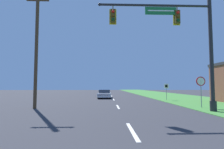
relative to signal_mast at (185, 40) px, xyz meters
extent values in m
cube|color=#428438|center=(5.97, 19.02, -5.02)|extent=(10.00, 110.00, 0.04)
cube|color=silver|center=(-4.53, -4.98, -5.03)|extent=(0.16, 2.80, 0.01)
cube|color=silver|center=(-4.53, 3.02, -5.03)|extent=(0.16, 2.80, 0.01)
cube|color=silver|center=(-4.53, 11.02, -5.03)|extent=(0.16, 2.80, 0.01)
cube|color=silver|center=(-4.53, 19.02, -5.03)|extent=(0.16, 2.80, 0.01)
cube|color=silver|center=(-4.53, 27.02, -5.03)|extent=(0.16, 2.80, 0.01)
cylinder|color=#232326|center=(1.87, 0.00, -4.65)|extent=(0.44, 0.44, 0.70)
cylinder|color=#232326|center=(1.87, 0.00, -0.97)|extent=(0.26, 0.26, 8.05)
cylinder|color=#232326|center=(-2.08, 0.00, 2.45)|extent=(7.89, 0.16, 0.16)
sphere|color=#232326|center=(-6.02, 0.00, 2.45)|extent=(0.21, 0.21, 0.21)
cube|color=#196B33|center=(-1.68, 0.00, 2.06)|extent=(2.23, 0.06, 0.55)
cube|color=white|center=(-1.68, -0.03, 2.06)|extent=(1.87, 0.01, 0.08)
cylinder|color=#4C4214|center=(-5.08, 0.00, 2.28)|extent=(0.06, 0.06, 0.35)
cube|color=yellow|center=(-5.08, 0.14, 1.63)|extent=(0.50, 0.03, 1.11)
cube|color=#4C4214|center=(-5.08, 0.00, 1.63)|extent=(0.34, 0.24, 0.95)
sphere|color=red|center=(-5.08, -0.14, 1.91)|extent=(0.22, 0.22, 0.22)
sphere|color=#51380F|center=(-5.08, -0.14, 1.63)|extent=(0.22, 0.22, 0.22)
sphere|color=#0F3D19|center=(-5.08, -0.14, 1.34)|extent=(0.22, 0.22, 0.22)
cylinder|color=#4C4214|center=(-0.50, 0.00, 2.28)|extent=(0.06, 0.06, 0.35)
cube|color=yellow|center=(-0.50, 0.14, 1.63)|extent=(0.50, 0.03, 1.11)
cube|color=#4C4214|center=(-0.50, 0.00, 1.63)|extent=(0.34, 0.24, 0.95)
sphere|color=red|center=(-0.50, -0.14, 1.91)|extent=(0.22, 0.22, 0.22)
sphere|color=#51380F|center=(-0.50, -0.14, 1.63)|extent=(0.22, 0.22, 0.22)
sphere|color=#0F3D19|center=(-0.50, -0.14, 1.34)|extent=(0.22, 0.22, 0.22)
cylinder|color=black|center=(-4.90, 15.35, -4.72)|extent=(0.22, 0.64, 0.64)
cylinder|color=black|center=(-6.50, 15.41, -4.72)|extent=(0.22, 0.64, 0.64)
cylinder|color=black|center=(-5.01, 12.43, -4.72)|extent=(0.22, 0.64, 0.64)
cylinder|color=black|center=(-6.61, 12.49, -4.72)|extent=(0.22, 0.64, 0.64)
cube|color=silver|center=(-5.76, 13.92, -4.54)|extent=(1.98, 4.39, 0.55)
cube|color=#283342|center=(-5.75, 14.03, -4.05)|extent=(1.67, 1.88, 0.42)
cube|color=silver|center=(-5.75, 14.03, -3.87)|extent=(1.63, 1.84, 0.06)
cube|color=#B71414|center=(-5.84, 11.79, -4.48)|extent=(1.68, 0.12, 0.14)
cylinder|color=gray|center=(2.19, 2.09, -3.90)|extent=(0.07, 0.07, 2.20)
cylinder|color=red|center=(2.19, 2.09, -2.87)|extent=(0.76, 0.04, 0.76)
cylinder|color=white|center=(2.19, 2.06, -2.87)|extent=(0.61, 0.01, 0.61)
cylinder|color=gray|center=(2.02, 9.73, -4.00)|extent=(0.06, 0.06, 2.00)
cube|color=white|center=(2.02, 9.73, -3.27)|extent=(0.55, 0.04, 0.60)
cube|color=black|center=(2.02, 9.71, -3.27)|extent=(0.31, 0.01, 0.34)
cylinder|color=#4C3823|center=(-11.15, 2.13, -0.19)|extent=(0.26, 0.26, 9.69)
cube|color=#4C3823|center=(-11.15, 2.13, 3.75)|extent=(1.80, 0.12, 0.12)
camera|label=1|loc=(-5.57, -11.91, -3.28)|focal=28.00mm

